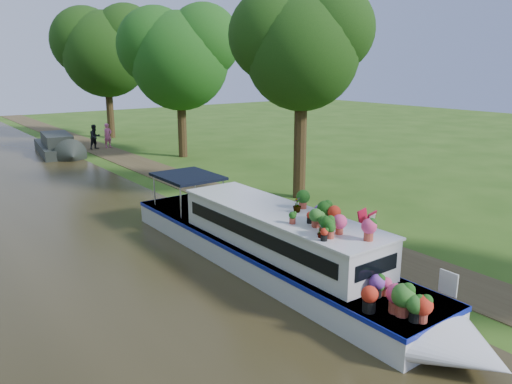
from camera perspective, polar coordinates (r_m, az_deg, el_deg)
The scene contains 12 objects.
ground at distance 17.92m, azimuth 2.16°, elevation -4.48°, with size 100.00×100.00×0.00m, color #2A4E13.
canal_water at distance 15.13m, azimuth -16.05°, elevation -8.69°, with size 10.00×100.00×0.02m, color #2E2814.
towpath at distance 18.65m, azimuth 5.04°, elevation -3.70°, with size 2.20×100.00×0.03m, color #43371F.
plant_boat at distance 14.12m, azimuth 2.65°, elevation -6.12°, with size 2.29×13.52×2.28m.
tree_near_overhang at distance 21.75m, azimuth 5.16°, elevation 16.49°, with size 5.52×5.28×8.99m.
tree_near_mid at distance 32.06m, azimuth -8.84°, elevation 15.43°, with size 6.90×6.60×9.40m.
tree_near_far at distance 41.92m, azimuth -16.89°, elevation 15.57°, with size 7.59×7.26×10.30m.
second_boat at distance 35.36m, azimuth -21.78°, elevation 4.89°, with size 2.84×7.29×1.37m.
sandwich_board at distance 17.34m, azimuth 12.54°, elevation -3.83°, with size 0.66×0.64×0.98m.
pedestrian_pink at distance 36.91m, azimuth -16.58°, elevation 6.21°, with size 0.63×0.41×1.71m, color #D65879.
pedestrian_dark at distance 36.52m, azimuth -17.93°, elevation 6.02°, with size 0.83×0.65×1.70m, color black.
verge_plant at distance 16.50m, azimuth 4.07°, elevation -5.49°, with size 0.35×0.30×0.39m, color #2F5A1B.
Camera 1 is at (-10.66, -13.17, 5.82)m, focal length 35.00 mm.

